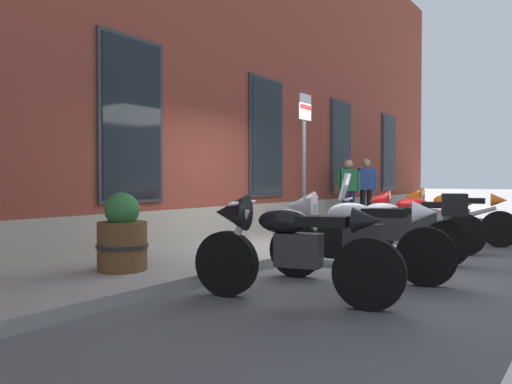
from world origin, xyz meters
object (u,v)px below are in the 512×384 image
(motorcycle_red_sport, at_px, (414,219))
(pedestrian_blue_top, at_px, (366,186))
(motorcycle_black_sport, at_px, (286,244))
(pedestrian_striped_shirt, at_px, (348,187))
(parking_sign, at_px, (304,146))
(motorcycle_orange_sport, at_px, (449,213))
(motorcycle_silver_touring, at_px, (398,226))
(barrel_planter, at_px, (122,237))
(motorcycle_white_sport, at_px, (352,233))

(motorcycle_red_sport, height_order, pedestrian_blue_top, pedestrian_blue_top)
(motorcycle_black_sport, bearing_deg, pedestrian_striped_shirt, 20.55)
(motorcycle_black_sport, bearing_deg, parking_sign, 27.24)
(motorcycle_orange_sport, bearing_deg, parking_sign, 139.07)
(motorcycle_black_sport, relative_size, motorcycle_silver_touring, 0.99)
(motorcycle_silver_touring, distance_m, parking_sign, 2.26)
(motorcycle_silver_touring, height_order, motorcycle_orange_sport, motorcycle_silver_touring)
(motorcycle_orange_sport, bearing_deg, pedestrian_blue_top, 45.50)
(motorcycle_red_sport, relative_size, barrel_planter, 2.17)
(motorcycle_white_sport, distance_m, parking_sign, 2.93)
(parking_sign, bearing_deg, motorcycle_silver_touring, -105.70)
(pedestrian_striped_shirt, distance_m, parking_sign, 4.24)
(motorcycle_black_sport, bearing_deg, motorcycle_white_sport, -4.21)
(motorcycle_red_sport, bearing_deg, barrel_planter, 154.35)
(pedestrian_striped_shirt, distance_m, pedestrian_blue_top, 0.86)
(motorcycle_orange_sport, relative_size, barrel_planter, 2.41)
(motorcycle_black_sport, bearing_deg, motorcycle_red_sport, 0.00)
(motorcycle_red_sport, bearing_deg, motorcycle_orange_sport, -6.30)
(motorcycle_silver_touring, xyz_separation_m, parking_sign, (0.51, 1.82, 1.24))
(motorcycle_silver_touring, bearing_deg, motorcycle_red_sport, 6.62)
(motorcycle_white_sport, bearing_deg, motorcycle_red_sport, 2.07)
(motorcycle_white_sport, bearing_deg, pedestrian_blue_top, 21.61)
(motorcycle_white_sport, bearing_deg, motorcycle_black_sport, 175.79)
(motorcycle_red_sport, height_order, pedestrian_striped_shirt, pedestrian_striped_shirt)
(motorcycle_black_sport, distance_m, pedestrian_blue_top, 8.59)
(motorcycle_black_sport, distance_m, pedestrian_striped_shirt, 7.82)
(motorcycle_white_sport, relative_size, pedestrian_striped_shirt, 1.34)
(motorcycle_red_sport, distance_m, motorcycle_orange_sport, 1.51)
(pedestrian_striped_shirt, bearing_deg, motorcycle_orange_sport, -123.10)
(motorcycle_silver_touring, distance_m, motorcycle_orange_sport, 2.65)
(motorcycle_silver_touring, bearing_deg, barrel_planter, 144.93)
(motorcycle_red_sport, height_order, barrel_planter, barrel_planter)
(barrel_planter, bearing_deg, pedestrian_blue_top, 3.99)
(barrel_planter, bearing_deg, pedestrian_striped_shirt, 5.28)
(motorcycle_silver_touring, xyz_separation_m, motorcycle_orange_sport, (2.65, -0.03, 0.03))
(motorcycle_white_sport, distance_m, barrel_planter, 2.67)
(motorcycle_orange_sport, bearing_deg, motorcycle_black_sport, 178.25)
(motorcycle_white_sport, height_order, motorcycle_silver_touring, motorcycle_silver_touring)
(motorcycle_white_sport, height_order, parking_sign, parking_sign)
(motorcycle_white_sport, xyz_separation_m, barrel_planter, (-1.61, 2.13, -0.05))
(motorcycle_black_sport, height_order, motorcycle_white_sport, motorcycle_white_sport)
(motorcycle_black_sport, relative_size, motorcycle_orange_sport, 0.95)
(motorcycle_white_sport, relative_size, motorcycle_silver_touring, 1.01)
(motorcycle_silver_touring, relative_size, pedestrian_striped_shirt, 1.32)
(motorcycle_orange_sport, distance_m, parking_sign, 3.08)
(motorcycle_black_sport, relative_size, pedestrian_striped_shirt, 1.31)
(motorcycle_black_sport, bearing_deg, motorcycle_silver_touring, -2.76)
(motorcycle_white_sport, height_order, motorcycle_red_sport, motorcycle_white_sport)
(motorcycle_silver_touring, height_order, pedestrian_blue_top, pedestrian_blue_top)
(motorcycle_black_sport, height_order, pedestrian_striped_shirt, pedestrian_striped_shirt)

